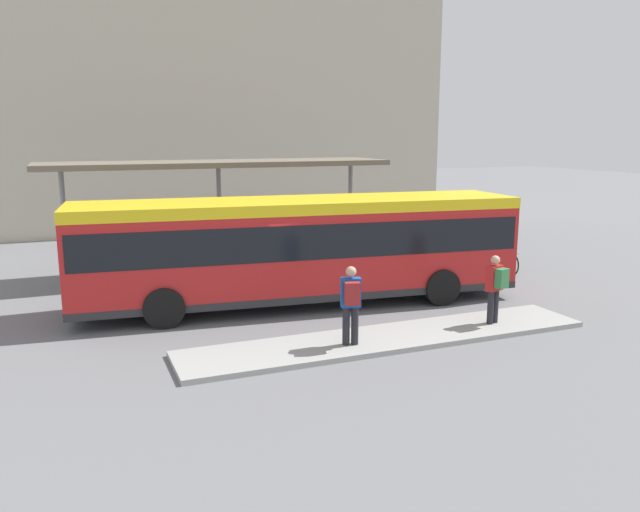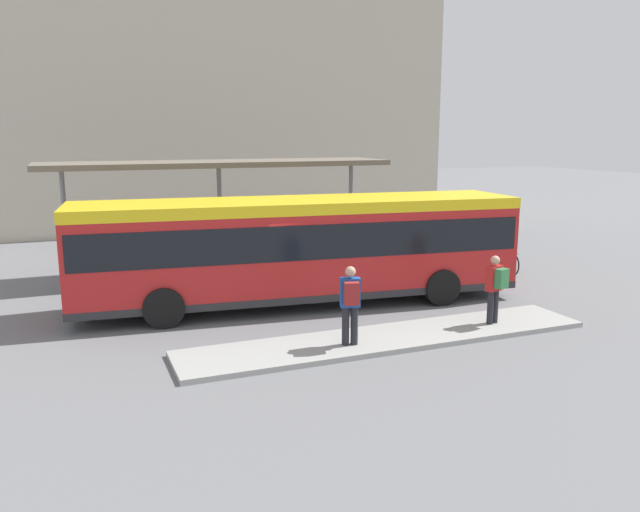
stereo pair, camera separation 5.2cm
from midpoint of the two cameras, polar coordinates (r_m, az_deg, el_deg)
The scene contains 10 objects.
ground_plane at distance 17.80m, azimuth -1.92°, elevation -4.38°, with size 120.00×120.00×0.00m, color slate.
curb_island at distance 14.76m, azimuth 6.27°, elevation -7.47°, with size 9.98×1.80×0.12m.
city_bus at distance 17.42m, azimuth -1.92°, elevation 1.18°, with size 12.48×3.86×2.98m.
pedestrian_waiting at distance 13.75m, azimuth 2.74°, elevation -4.10°, with size 0.49×0.54×1.79m.
pedestrian_companion at distance 15.90m, azimuth 15.67°, elevation -2.57°, with size 0.47×0.51×1.71m.
bicycle_green at distance 22.71m, azimuth 16.51°, elevation -0.45°, with size 0.48×1.78×0.77m.
bicycle_yellow at distance 23.62m, azimuth 15.95°, elevation -0.00°, with size 0.48×1.75×0.76m.
station_shelter at distance 21.87m, azimuth -9.36°, elevation 8.11°, with size 11.79×2.86×3.84m.
potted_planter_near_shelter at distance 19.26m, azimuth -14.34°, elevation -1.32°, with size 0.95×0.95×1.39m.
station_building at distance 36.85m, azimuth -10.47°, elevation 13.84°, with size 23.81×11.03×13.29m.
Camera 1 is at (-5.97, -16.08, 4.73)m, focal length 35.00 mm.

